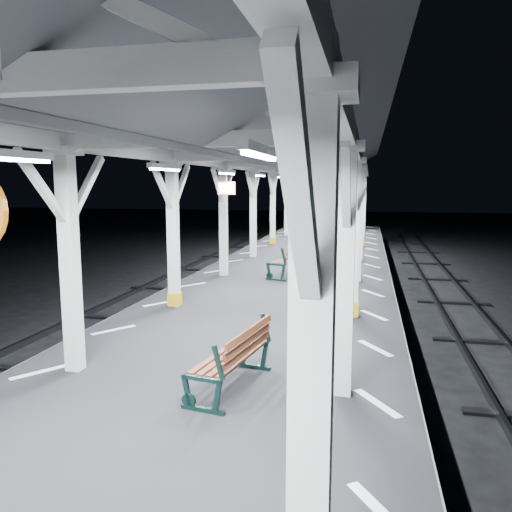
% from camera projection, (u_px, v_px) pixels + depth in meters
% --- Properties ---
extents(ground, '(120.00, 120.00, 0.00)m').
position_uv_depth(ground, '(237.00, 391.00, 9.21)').
color(ground, black).
rests_on(ground, ground).
extents(platform, '(6.00, 50.00, 1.00)m').
position_uv_depth(platform, '(237.00, 365.00, 9.14)').
color(platform, black).
rests_on(platform, ground).
extents(hazard_stripes_left, '(1.00, 48.00, 0.01)m').
position_uv_depth(hazard_stripes_left, '(114.00, 330.00, 9.59)').
color(hazard_stripes_left, silver).
rests_on(hazard_stripes_left, platform).
extents(hazard_stripes_right, '(1.00, 48.00, 0.01)m').
position_uv_depth(hazard_stripes_right, '(375.00, 348.00, 8.53)').
color(hazard_stripes_right, silver).
rests_on(hazard_stripes_right, platform).
extents(track_left, '(2.20, 60.00, 0.16)m').
position_uv_depth(track_left, '(3.00, 365.00, 10.28)').
color(track_left, '#2D2D33').
rests_on(track_left, ground).
extents(canopy, '(5.40, 49.00, 4.65)m').
position_uv_depth(canopy, '(235.00, 138.00, 8.53)').
color(canopy, silver).
rests_on(canopy, platform).
extents(bench_near, '(0.87, 1.72, 0.89)m').
position_uv_depth(bench_near, '(236.00, 356.00, 6.79)').
color(bench_near, black).
rests_on(bench_near, platform).
extents(bench_mid, '(1.20, 1.94, 0.99)m').
position_uv_depth(bench_mid, '(293.00, 259.00, 15.05)').
color(bench_mid, black).
rests_on(bench_mid, platform).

